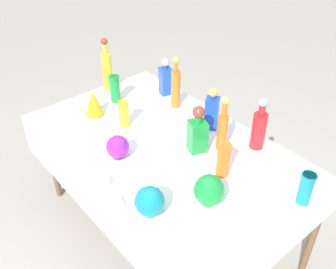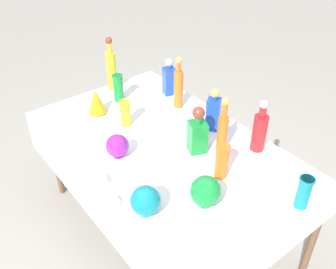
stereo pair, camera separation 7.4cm
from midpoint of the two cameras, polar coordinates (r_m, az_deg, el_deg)
ground_plane at (r=2.87m, az=0.76°, el=-14.14°), size 40.00×40.00×0.00m
display_table at (r=2.36m, az=0.24°, el=-3.34°), size 1.89×1.11×0.76m
tall_bottle_0 at (r=2.93m, az=-7.92°, el=10.00°), size 0.07×0.07×0.42m
tall_bottle_1 at (r=2.26m, az=9.27°, el=0.81°), size 0.06×0.06×0.37m
tall_bottle_2 at (r=2.32m, az=14.69°, el=0.66°), size 0.09×0.09×0.35m
tall_bottle_3 at (r=2.67m, az=2.40°, el=7.32°), size 0.07×0.07×0.39m
square_decanter_0 at (r=2.47m, az=7.79°, el=3.46°), size 0.12×0.12×0.30m
square_decanter_1 at (r=2.25m, az=5.46°, el=0.29°), size 0.13×0.13×0.31m
square_decanter_2 at (r=2.85m, az=0.91°, el=8.55°), size 0.10×0.10×0.29m
slender_vase_0 at (r=2.51m, az=-5.66°, el=3.36°), size 0.07×0.07×0.18m
slender_vase_1 at (r=2.80m, az=-6.84°, el=7.18°), size 0.08×0.08×0.21m
slender_vase_2 at (r=2.10m, az=9.22°, el=-3.93°), size 0.09×0.09×0.20m
slender_vase_3 at (r=2.03m, az=21.01°, el=-8.12°), size 0.08×0.08×0.19m
fluted_vase_0 at (r=2.66m, az=-10.09°, el=5.02°), size 0.13×0.13×0.19m
round_bowl_0 at (r=1.88m, az=-2.31°, el=-10.06°), size 0.16×0.16×0.16m
round_bowl_1 at (r=2.24m, az=-6.80°, el=-1.72°), size 0.14×0.14×0.15m
round_bowl_2 at (r=1.93m, az=6.86°, el=-8.58°), size 0.16×0.16×0.17m
price_tag_left at (r=2.11m, az=-8.59°, el=-6.77°), size 0.06×0.03×0.05m
price_tag_center at (r=1.98m, az=-6.73°, el=-9.97°), size 0.06×0.02×0.04m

